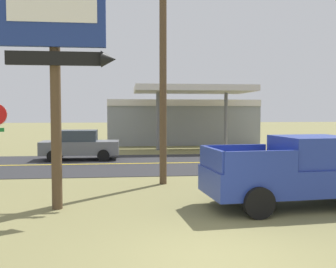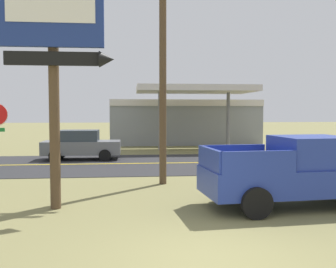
# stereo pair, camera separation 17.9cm
# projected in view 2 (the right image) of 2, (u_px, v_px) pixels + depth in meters

# --- Properties ---
(ground_plane) EXTENTS (180.00, 180.00, 0.00)m
(ground_plane) POSITION_uv_depth(u_px,v_px,m) (212.00, 260.00, 6.91)
(ground_plane) COLOR olive
(road_asphalt) EXTENTS (140.00, 8.00, 0.02)m
(road_asphalt) POSITION_uv_depth(u_px,v_px,m) (158.00, 163.00, 19.82)
(road_asphalt) COLOR #2B2B2D
(road_asphalt) RESTS_ON ground
(road_centre_line) EXTENTS (126.00, 0.20, 0.01)m
(road_centre_line) POSITION_uv_depth(u_px,v_px,m) (158.00, 163.00, 19.82)
(road_centre_line) COLOR gold
(road_centre_line) RESTS_ON road_asphalt
(motel_sign) EXTENTS (2.99, 0.54, 6.47)m
(motel_sign) POSITION_uv_depth(u_px,v_px,m) (55.00, 43.00, 10.25)
(motel_sign) COLOR brown
(motel_sign) RESTS_ON ground
(utility_pole) EXTENTS (2.18, 0.26, 9.75)m
(utility_pole) POSITION_uv_depth(u_px,v_px,m) (163.00, 40.00, 13.97)
(utility_pole) COLOR brown
(utility_pole) RESTS_ON ground
(gas_station) EXTENTS (12.00, 11.50, 4.40)m
(gas_station) POSITION_uv_depth(u_px,v_px,m) (183.00, 120.00, 32.60)
(gas_station) COLOR gray
(gas_station) RESTS_ON ground
(pickup_blue_parked_on_lawn) EXTENTS (5.36, 2.59, 1.96)m
(pickup_blue_parked_on_lawn) POSITION_uv_depth(u_px,v_px,m) (298.00, 172.00, 10.79)
(pickup_blue_parked_on_lawn) COLOR #233893
(pickup_blue_parked_on_lawn) RESTS_ON ground
(car_grey_near_lane) EXTENTS (4.20, 2.00, 1.64)m
(car_grey_near_lane) POSITION_uv_depth(u_px,v_px,m) (81.00, 145.00, 21.36)
(car_grey_near_lane) COLOR slate
(car_grey_near_lane) RESTS_ON ground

